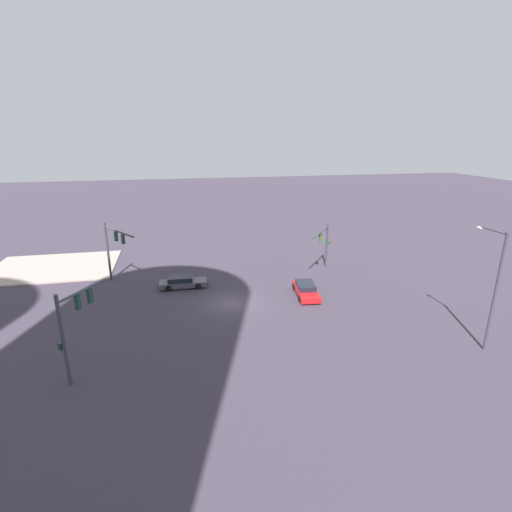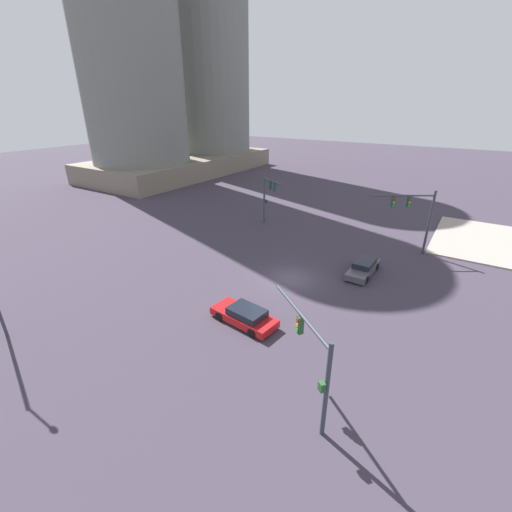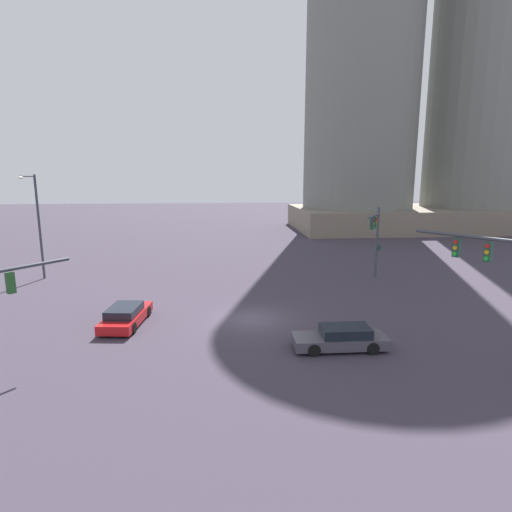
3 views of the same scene
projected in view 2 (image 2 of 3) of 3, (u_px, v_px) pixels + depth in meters
The scene contains 8 objects.
ground_plane at pixel (291, 279), 29.84m from camera, with size 221.84×221.84×0.00m, color #393240.
sidewalk_corner at pixel (489, 242), 37.49m from camera, with size 14.06×10.85×0.15m, color #A18F86.
traffic_signal_near_corner at pixel (416, 211), 32.86m from camera, with size 3.50×5.21×6.47m.
traffic_signal_opposite_side at pixel (268, 192), 41.45m from camera, with size 2.61×3.61×6.17m.
traffic_signal_cross_street at pixel (313, 355), 15.58m from camera, with size 3.93×4.60×5.18m.
highrise_twin_tower at pixel (170, 23), 63.10m from camera, with size 39.90×19.46×55.21m.
sedan_car_approaching at pixel (363, 268), 30.51m from camera, with size 4.85×1.90×1.21m.
sedan_car_waiting_far at pixel (245, 316), 23.65m from camera, with size 2.45×4.98×1.21m.
Camera 2 is at (-23.85, -11.74, 14.02)m, focal length 24.13 mm.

